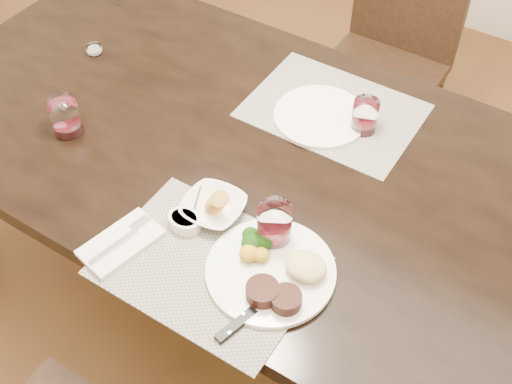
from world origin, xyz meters
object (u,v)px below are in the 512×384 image
Objects in this scene: steak_knife at (244,315)px; far_plate at (320,116)px; chair_far at (391,48)px; cracker_bowl at (214,207)px; wine_glass_near at (274,226)px; dinner_plate at (275,272)px.

far_plate is (-0.16, 0.63, 0.00)m from steak_knife.
steak_knife is (0.24, -1.37, 0.26)m from chair_far.
cracker_bowl is (-0.21, 0.20, 0.01)m from steak_knife.
wine_glass_near is 0.42× the size of far_plate.
far_plate is (-0.11, 0.42, -0.04)m from wine_glass_near.
chair_far reaches higher than dinner_plate.
steak_knife is at bearing -42.68° from cracker_bowl.
chair_far is 1.41m from steak_knife.
wine_glass_near is at bearing 136.38° from dinner_plate.
chair_far is 5.82× the size of cracker_bowl.
steak_knife reaches higher than far_plate.
chair_far reaches higher than steak_knife.
chair_far is 0.78m from far_plate.
wine_glass_near is (-0.05, 0.08, 0.03)m from dinner_plate.
steak_knife is 0.29m from cracker_bowl.
dinner_plate reaches higher than steak_knife.
far_plate is (0.05, 0.43, -0.01)m from cracker_bowl.
chair_far is at bearing 91.42° from cracker_bowl.
dinner_plate is 0.11m from wine_glass_near.
steak_knife is at bearing -75.77° from wine_glass_near.
dinner_plate is 1.13× the size of far_plate.
wine_glass_near is (0.16, 0.01, 0.03)m from cracker_bowl.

